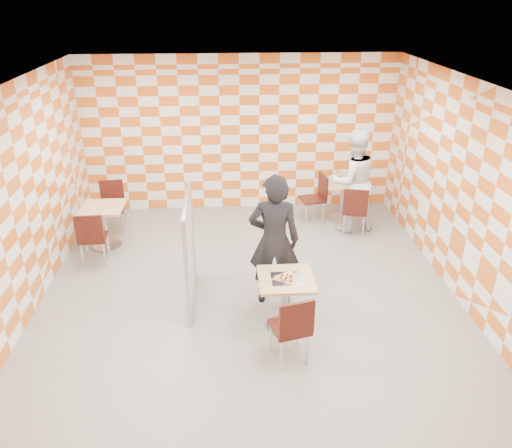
{
  "coord_description": "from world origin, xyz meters",
  "views": [
    {
      "loc": [
        -0.3,
        -5.93,
        4.07
      ],
      "look_at": [
        0.1,
        0.2,
        1.15
      ],
      "focal_mm": 35.0,
      "sensor_mm": 36.0,
      "label": 1
    }
  ],
  "objects_px": {
    "man_dark": "(274,241)",
    "chair_second_front": "(355,208)",
    "chair_empty_far": "(112,202)",
    "chair_main_front": "(293,325)",
    "empty_table": "(104,219)",
    "soda_bottle": "(351,176)",
    "chair_empty_near": "(92,235)",
    "second_table": "(343,194)",
    "man_white": "(353,181)",
    "main_table": "(286,294)",
    "partition": "(190,250)",
    "sport_bottle": "(337,176)",
    "chair_second_side": "(317,194)"
  },
  "relations": [
    {
      "from": "soda_bottle",
      "to": "man_white",
      "type": "bearing_deg",
      "value": -101.06
    },
    {
      "from": "chair_second_side",
      "to": "empty_table",
      "type": "bearing_deg",
      "value": -167.86
    },
    {
      "from": "second_table",
      "to": "empty_table",
      "type": "xyz_separation_m",
      "value": [
        -4.3,
        -0.88,
        0.0
      ]
    },
    {
      "from": "man_dark",
      "to": "sport_bottle",
      "type": "xyz_separation_m",
      "value": [
        1.48,
        2.8,
        -0.12
      ]
    },
    {
      "from": "chair_empty_far",
      "to": "man_dark",
      "type": "relative_size",
      "value": 0.48
    },
    {
      "from": "main_table",
      "to": "partition",
      "type": "xyz_separation_m",
      "value": [
        -1.25,
        0.74,
        0.28
      ]
    },
    {
      "from": "man_white",
      "to": "chair_main_front",
      "type": "bearing_deg",
      "value": 57.25
    },
    {
      "from": "chair_second_front",
      "to": "chair_empty_near",
      "type": "bearing_deg",
      "value": -169.68
    },
    {
      "from": "empty_table",
      "to": "chair_empty_far",
      "type": "height_order",
      "value": "chair_empty_far"
    },
    {
      "from": "man_dark",
      "to": "chair_empty_near",
      "type": "bearing_deg",
      "value": -17.9
    },
    {
      "from": "chair_empty_far",
      "to": "chair_main_front",
      "type": "bearing_deg",
      "value": -54.07
    },
    {
      "from": "partition",
      "to": "man_white",
      "type": "xyz_separation_m",
      "value": [
        2.79,
        2.15,
        0.15
      ]
    },
    {
      "from": "empty_table",
      "to": "soda_bottle",
      "type": "bearing_deg",
      "value": 11.47
    },
    {
      "from": "chair_second_front",
      "to": "chair_empty_far",
      "type": "bearing_deg",
      "value": 172.85
    },
    {
      "from": "empty_table",
      "to": "chair_empty_near",
      "type": "height_order",
      "value": "chair_empty_near"
    },
    {
      "from": "partition",
      "to": "chair_second_side",
      "type": "bearing_deg",
      "value": 48.55
    },
    {
      "from": "chair_empty_near",
      "to": "soda_bottle",
      "type": "xyz_separation_m",
      "value": [
        4.49,
        1.56,
        0.31
      ]
    },
    {
      "from": "partition",
      "to": "second_table",
      "type": "bearing_deg",
      "value": 43.38
    },
    {
      "from": "chair_second_front",
      "to": "second_table",
      "type": "bearing_deg",
      "value": 94.26
    },
    {
      "from": "chair_main_front",
      "to": "partition",
      "type": "bearing_deg",
      "value": 130.8
    },
    {
      "from": "chair_second_side",
      "to": "sport_bottle",
      "type": "distance_m",
      "value": 0.52
    },
    {
      "from": "chair_main_front",
      "to": "chair_second_front",
      "type": "height_order",
      "value": "same"
    },
    {
      "from": "empty_table",
      "to": "soda_bottle",
      "type": "distance_m",
      "value": 4.55
    },
    {
      "from": "empty_table",
      "to": "chair_empty_near",
      "type": "relative_size",
      "value": 0.81
    },
    {
      "from": "second_table",
      "to": "man_dark",
      "type": "xyz_separation_m",
      "value": [
        -1.59,
        -2.7,
        0.45
      ]
    },
    {
      "from": "man_white",
      "to": "chair_empty_near",
      "type": "bearing_deg",
      "value": 4.3
    },
    {
      "from": "second_table",
      "to": "chair_second_side",
      "type": "bearing_deg",
      "value": -173.35
    },
    {
      "from": "main_table",
      "to": "chair_second_front",
      "type": "bearing_deg",
      "value": 59.32
    },
    {
      "from": "chair_second_side",
      "to": "sport_bottle",
      "type": "height_order",
      "value": "sport_bottle"
    },
    {
      "from": "man_white",
      "to": "sport_bottle",
      "type": "bearing_deg",
      "value": -83.28
    },
    {
      "from": "man_dark",
      "to": "sport_bottle",
      "type": "distance_m",
      "value": 3.17
    },
    {
      "from": "chair_second_side",
      "to": "man_white",
      "type": "xyz_separation_m",
      "value": [
        0.55,
        -0.39,
        0.39
      ]
    },
    {
      "from": "chair_empty_far",
      "to": "man_dark",
      "type": "xyz_separation_m",
      "value": [
        2.7,
        -2.52,
        0.41
      ]
    },
    {
      "from": "chair_second_front",
      "to": "man_dark",
      "type": "distance_m",
      "value": 2.6
    },
    {
      "from": "main_table",
      "to": "soda_bottle",
      "type": "distance_m",
      "value": 3.76
    },
    {
      "from": "chair_empty_near",
      "to": "second_table",
      "type": "bearing_deg",
      "value": 19.41
    },
    {
      "from": "empty_table",
      "to": "man_dark",
      "type": "xyz_separation_m",
      "value": [
        2.71,
        -1.83,
        0.45
      ]
    },
    {
      "from": "soda_bottle",
      "to": "empty_table",
      "type": "bearing_deg",
      "value": -168.53
    },
    {
      "from": "second_table",
      "to": "chair_main_front",
      "type": "relative_size",
      "value": 0.81
    },
    {
      "from": "sport_bottle",
      "to": "soda_bottle",
      "type": "height_order",
      "value": "soda_bottle"
    },
    {
      "from": "man_dark",
      "to": "chair_second_front",
      "type": "bearing_deg",
      "value": -124.79
    },
    {
      "from": "chair_main_front",
      "to": "chair_empty_far",
      "type": "relative_size",
      "value": 1.0
    },
    {
      "from": "main_table",
      "to": "man_dark",
      "type": "height_order",
      "value": "man_dark"
    },
    {
      "from": "chair_main_front",
      "to": "chair_empty_near",
      "type": "bearing_deg",
      "value": 138.72
    },
    {
      "from": "chair_empty_far",
      "to": "partition",
      "type": "relative_size",
      "value": 0.6
    },
    {
      "from": "man_white",
      "to": "partition",
      "type": "bearing_deg",
      "value": 27.99
    },
    {
      "from": "man_white",
      "to": "chair_empty_far",
      "type": "bearing_deg",
      "value": -13.01
    },
    {
      "from": "chair_second_front",
      "to": "man_white",
      "type": "height_order",
      "value": "man_white"
    },
    {
      "from": "partition",
      "to": "empty_table",
      "type": "bearing_deg",
      "value": 132.15
    },
    {
      "from": "chair_empty_near",
      "to": "sport_bottle",
      "type": "xyz_separation_m",
      "value": [
        4.24,
        1.63,
        0.29
      ]
    }
  ]
}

